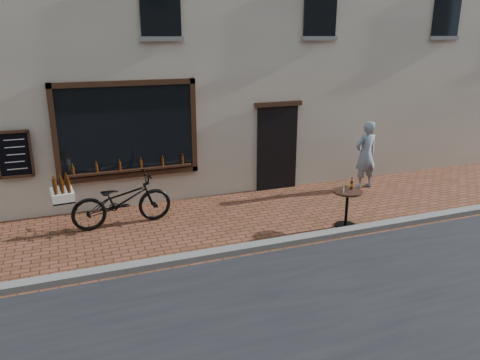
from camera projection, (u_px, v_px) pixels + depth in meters
name	position (u px, v px, depth m)	size (l,w,h in m)	color
ground	(262.00, 253.00, 8.80)	(90.00, 90.00, 0.00)	brown
kerb	(258.00, 246.00, 8.96)	(90.00, 0.25, 0.12)	slate
cargo_bicycle	(120.00, 200.00, 9.95)	(2.49, 0.91, 1.19)	black
bistro_table	(347.00, 201.00, 9.89)	(0.63, 0.63, 1.07)	black
pedestrian	(366.00, 155.00, 12.35)	(0.66, 0.43, 1.80)	gray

